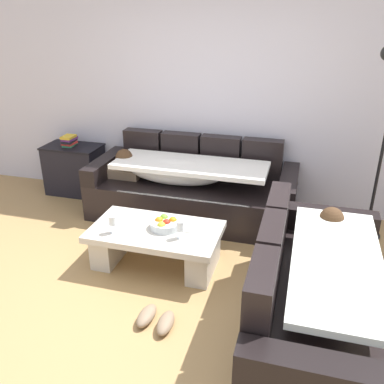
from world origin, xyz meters
name	(u,v)px	position (x,y,z in m)	size (l,w,h in m)	color
ground_plane	(152,302)	(0.00, 0.00, 0.00)	(14.00, 14.00, 0.00)	#A9814F
back_wall	(214,92)	(0.00, 2.15, 1.35)	(9.00, 0.10, 2.70)	silver
couch_along_wall	(190,189)	(-0.15, 1.62, 0.33)	(2.32, 0.92, 0.88)	black
couch_near_window	(317,296)	(1.29, 0.00, 0.34)	(0.92, 1.98, 0.88)	black
coffee_table	(156,242)	(-0.16, 0.54, 0.24)	(1.20, 0.68, 0.38)	beige
fruit_bowl	(165,224)	(-0.08, 0.58, 0.42)	(0.28, 0.28, 0.10)	silver
wine_glass_near_left	(113,221)	(-0.50, 0.37, 0.50)	(0.07, 0.07, 0.17)	silver
wine_glass_near_right	(180,226)	(0.11, 0.45, 0.50)	(0.07, 0.07, 0.17)	silver
open_magazine	(178,226)	(0.02, 0.64, 0.39)	(0.28, 0.21, 0.01)	white
side_cabinet	(75,169)	(-1.77, 1.85, 0.32)	(0.72, 0.44, 0.64)	black
book_stack_on_cabinet	(69,141)	(-1.80, 1.85, 0.71)	(0.15, 0.24, 0.13)	#338C59
floor_lamp	(380,136)	(1.77, 1.63, 1.12)	(0.33, 0.31, 1.95)	black
pair_of_shoes	(156,319)	(0.12, -0.24, 0.04)	(0.30, 0.31, 0.09)	#8C7259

